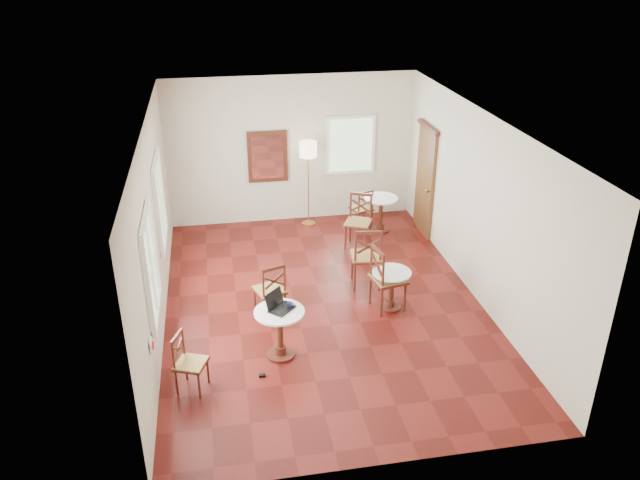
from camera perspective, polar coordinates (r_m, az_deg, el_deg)
The scene contains 17 objects.
ground at distance 10.11m, azimuth 0.30°, elevation -5.84°, with size 7.00×7.00×0.00m, color #57120F.
room_shell at distance 9.51m, azimuth -0.33°, elevation 4.74°, with size 5.02×7.02×3.01m.
cafe_table_near at distance 8.71m, azimuth -3.71°, elevation -8.08°, with size 0.70×0.70×0.74m.
cafe_table_mid at distance 9.87m, azimuth 6.52°, elevation -4.17°, with size 0.62×0.62×0.65m.
cafe_table_back at distance 12.49m, azimuth 5.58°, elevation 2.72°, with size 0.68×0.68×0.72m.
chair_near_a at distance 9.59m, azimuth -4.59°, elevation -4.60°, with size 0.55×0.55×0.94m.
chair_near_b at distance 8.30m, azimuth -11.89°, elevation -10.95°, with size 0.49×0.49×0.82m.
chair_mid_a at distance 10.40m, azimuth 4.26°, elevation -1.52°, with size 0.56×0.56×1.10m.
chair_mid_b at distance 9.78m, azimuth 6.12°, elevation -3.52°, with size 0.59×0.59×1.08m.
chair_back_a at distance 12.61m, azimuth 3.86°, elevation 2.91°, with size 0.49×0.49×0.84m.
chair_back_b at distance 11.78m, azimuth 3.55°, elevation 1.71°, with size 0.63×0.63×1.03m.
floor_lamp at distance 12.37m, azimuth -1.10°, elevation 7.79°, with size 0.34×0.34×1.76m.
laptop at distance 8.58m, azimuth -3.82°, elevation -5.94°, with size 0.44×0.45×0.25m.
mouse at distance 8.72m, azimuth -3.25°, elevation -5.69°, with size 0.10×0.06×0.04m, color black.
navy_mug at distance 8.59m, azimuth -2.79°, elevation -5.99°, with size 0.11×0.07×0.09m.
water_glass at distance 8.60m, azimuth -3.59°, elevation -5.92°, with size 0.06×0.06×0.11m, color white.
power_adapter at distance 8.60m, azimuth -5.33°, elevation -12.25°, with size 0.09×0.05×0.04m, color black.
Camera 1 is at (-1.58, -8.48, 5.28)m, focal length 34.92 mm.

